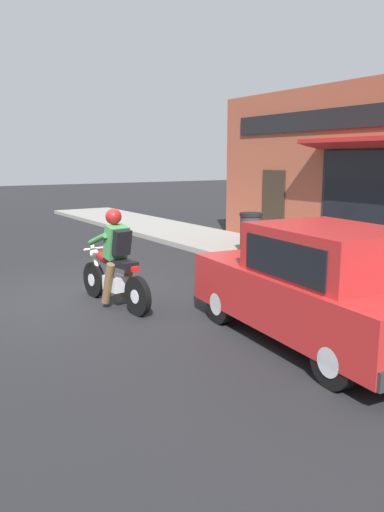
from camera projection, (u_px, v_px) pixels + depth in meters
The scene contains 6 objects.
ground_plane at pixel (78, 298), 8.75m from camera, with size 80.00×80.00×0.00m, color black.
sidewalk_curb at pixel (223, 243), 14.08m from camera, with size 2.60×22.00×0.14m, color gray.
storefront_building at pixel (362, 172), 11.71m from camera, with size 1.25×9.89×4.20m.
motorcycle_with_rider at pixel (115, 266), 8.16m from camera, with size 0.61×2.02×1.62m.
car_hatchback at pixel (318, 287), 6.48m from camera, with size 2.04×3.93×1.57m.
trash_bin at pixel (251, 233), 12.16m from camera, with size 0.56×0.56×0.98m.
Camera 1 is at (-2.91, -8.19, 2.39)m, focal length 35.00 mm.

